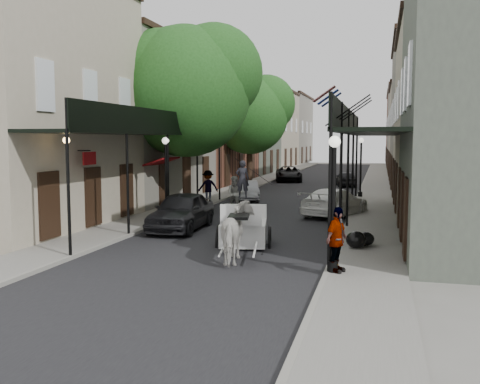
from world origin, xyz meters
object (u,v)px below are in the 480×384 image
Objects in this scene: tree_near at (194,86)px; car_left_far at (289,174)px; lamppost_left at (166,177)px; car_right_near at (335,202)px; car_left_near at (181,211)px; pedestrian_walking at (235,194)px; lamppost_right_far at (361,166)px; pedestrian_sidewalk_left at (208,187)px; pedestrian_sidewalk_right at (337,240)px; lamppost_right_near at (334,202)px; carriage at (244,211)px; car_right_far at (346,179)px; car_left_mid at (247,191)px; tree_far at (255,112)px; horse at (238,232)px.

tree_near is 1.98× the size of car_left_far.
lamppost_left is 8.31m from car_right_near.
tree_near reaches higher than car_left_near.
lamppost_right_far is at bearing 51.61° from pedestrian_walking.
pedestrian_sidewalk_left is 7.86m from car_right_near.
pedestrian_sidewalk_right is at bearing 88.55° from pedestrian_sidewalk_left.
lamppost_left and lamppost_right_far have the same top height.
lamppost_right_near reaches higher than pedestrian_sidewalk_right.
carriage is 0.85× the size of car_right_far.
carriage is 0.85× the size of car_left_mid.
tree_near is 15.39m from lamppost_right_near.
car_left_near is (1.65, -20.18, -5.05)m from tree_far.
horse is at bearing -55.06° from car_left_near.
pedestrian_walking is (-3.17, 11.22, -0.00)m from horse.
carriage is at bearing 64.94° from pedestrian_sidewalk_right.
pedestrian_sidewalk_left is at bearing 98.71° from car_left_near.
car_left_near is at bearing -95.79° from pedestrian_walking.
car_left_near reaches higher than car_right_near.
car_left_mid is at bearing 54.96° from car_right_far.
carriage is (-0.53, 2.80, 0.27)m from horse.
car_left_far is 21.56m from car_right_near.
pedestrian_sidewalk_right is (0.10, 0.00, -1.03)m from lamppost_right_near.
lamppost_left reaches higher than car_left_far.
car_right_far is (5.27, -3.91, -0.06)m from car_left_far.
lamppost_right_far is (0.00, 20.00, 0.00)m from lamppost_right_near.
tree_near is at bearing 58.35° from pedestrian_sidewalk_left.
car_right_near is (5.79, 5.75, -0.11)m from car_left_near.
car_right_near is at bearing -85.65° from car_left_far.
lamppost_right_near is 2.00× the size of pedestrian_sidewalk_left.
car_left_near is at bearing -53.13° from lamppost_left.
car_right_far is (6.87, 16.43, -5.87)m from tree_near.
car_left_mid is (1.50, 9.25, -1.46)m from lamppost_left.
car_left_mid is (-3.77, 16.25, -0.32)m from horse.
horse reaches higher than pedestrian_walking.
lamppost_right_near reaches higher than horse.
tree_far is 27.74m from lamppost_right_near.
pedestrian_sidewalk_left reaches higher than car_left_far.
pedestrian_sidewalk_left is (-8.30, -5.61, -1.00)m from lamppost_right_far.
lamppost_left is at bearing -89.54° from tree_far.
tree_far reaches higher than pedestrian_walking.
pedestrian_walking is (2.10, 4.22, -1.14)m from lamppost_left.
lamppost_left reaches higher than pedestrian_sidewalk_right.
lamppost_left is 21.74m from car_right_far.
horse is at bearing -94.41° from car_left_far.
pedestrian_sidewalk_left is at bearing -137.66° from car_left_mid.
car_right_far is at bearing 92.86° from lamppost_right_near.
tree_far is 18.57m from lamppost_left.
tree_near is at bearing 102.42° from car_left_near.
lamppost_left is (-8.20, 8.00, 0.00)m from lamppost_right_near.
carriage is 8.36m from car_right_near.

